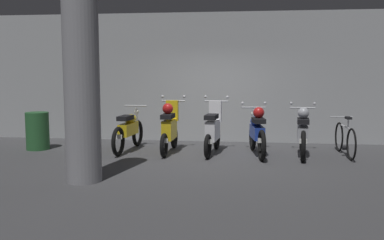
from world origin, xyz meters
TOP-DOWN VIEW (x-y plane):
  - ground_plane at (0.00, 0.00)m, footprint 80.00×80.00m
  - back_wall at (0.00, 2.31)m, footprint 16.00×0.30m
  - motorbike_slot_0 at (-1.97, 0.58)m, footprint 0.56×1.95m
  - motorbike_slot_1 at (-0.99, 0.48)m, footprint 0.59×1.68m
  - motorbike_slot_2 at (0.00, 0.48)m, footprint 0.59×1.68m
  - motorbike_slot_3 at (0.99, 0.43)m, footprint 0.59×1.95m
  - motorbike_slot_4 at (1.98, 0.45)m, footprint 0.59×1.95m
  - bicycle at (2.90, 0.57)m, footprint 0.50×1.73m
  - support_pillar at (-1.96, -2.25)m, footprint 0.59×0.59m
  - trash_bin at (-4.17, 0.47)m, footprint 0.54×0.54m

SIDE VIEW (x-z plane):
  - ground_plane at x=0.00m, z-range 0.00..0.00m
  - bicycle at x=2.90m, z-range -0.08..0.80m
  - trash_bin at x=-4.17m, z-range 0.00..0.89m
  - motorbike_slot_0 at x=-1.97m, z-range -0.03..1.01m
  - motorbike_slot_2 at x=0.00m, z-range -0.12..1.17m
  - motorbike_slot_3 at x=0.99m, z-range -0.05..1.10m
  - motorbike_slot_4 at x=1.98m, z-range -0.05..1.10m
  - motorbike_slot_1 at x=-0.99m, z-range -0.08..1.21m
  - back_wall at x=0.00m, z-range 0.00..3.37m
  - support_pillar at x=-1.96m, z-range 0.00..3.37m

